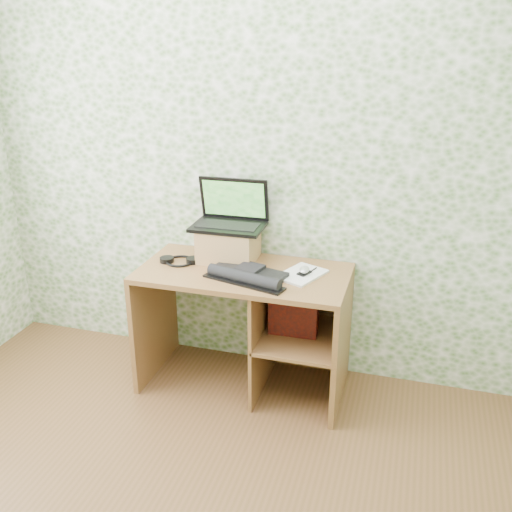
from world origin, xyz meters
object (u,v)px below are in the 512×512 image
(desk, at_px, (258,312))
(notepad, at_px, (301,274))
(keyboard, at_px, (247,275))
(laptop, at_px, (231,215))
(riser, at_px, (229,244))

(desk, xyz_separation_m, notepad, (0.25, -0.00, 0.28))
(keyboard, distance_m, notepad, 0.31)
(desk, distance_m, laptop, 0.60)
(desk, bearing_deg, riser, 151.69)
(riser, xyz_separation_m, laptop, (0.00, 0.04, 0.16))
(riser, distance_m, laptop, 0.17)
(desk, relative_size, riser, 3.64)
(laptop, relative_size, keyboard, 0.87)
(riser, bearing_deg, desk, -28.31)
(desk, relative_size, notepad, 4.31)
(desk, distance_m, notepad, 0.37)
(laptop, distance_m, notepad, 0.56)
(riser, xyz_separation_m, notepad, (0.47, -0.12, -0.09))
(laptop, height_order, keyboard, laptop)
(laptop, relative_size, notepad, 1.52)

